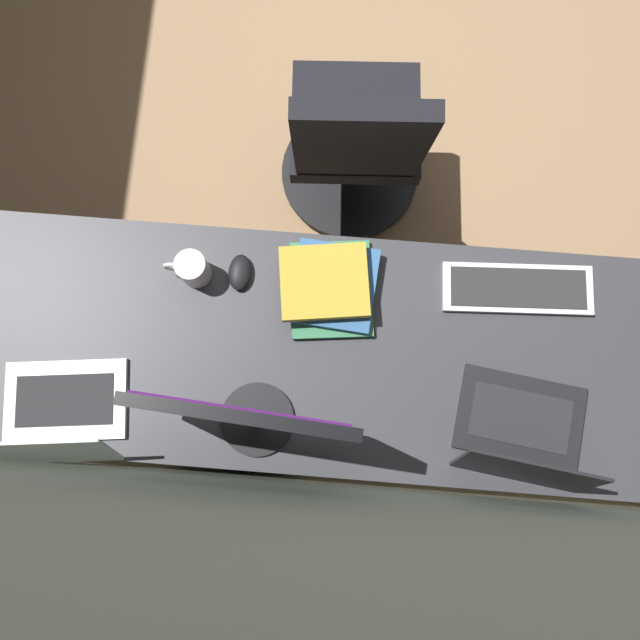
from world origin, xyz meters
The scene contains 12 objects.
floor_plane centered at (0.00, 0.00, 0.00)m, with size 5.63×5.63×0.00m, color #9E7A56.
wall_back centered at (0.00, 2.04, 1.30)m, with size 5.30×0.10×2.60m, color slate.
desk centered at (0.17, 1.64, 0.66)m, with size 2.13×0.68×0.73m.
drawer_pedestal centered at (0.39, 1.66, 0.35)m, with size 0.40×0.51×0.69m.
monitor_primary centered at (0.32, 1.83, 0.96)m, with size 0.53×0.20×0.40m.
laptop_leftmost centered at (-0.38, 1.83, 0.78)m, with size 0.37×0.32×0.23m.
laptop_left centered at (0.84, 1.88, 0.78)m, with size 0.36×0.31×0.22m.
keyboard_main centered at (-0.37, 1.42, 0.74)m, with size 0.43×0.16×0.02m.
mouse_main centered at (0.41, 1.43, 0.75)m, with size 0.06×0.10×0.03m, color black.
book_stack_near centered at (0.16, 1.46, 0.77)m, with size 0.28×0.30×0.08m.
coffee_mug centered at (0.54, 1.44, 0.78)m, with size 0.13×0.09×0.11m.
office_chair centered at (0.11, 0.88, 0.46)m, with size 0.56×0.57×0.97m.
Camera 1 is at (0.15, 1.84, 2.42)m, focal length 34.41 mm.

